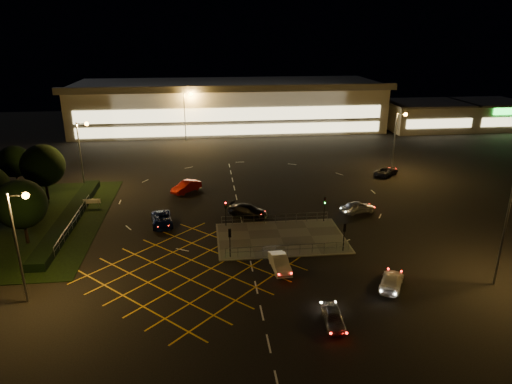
{
  "coord_description": "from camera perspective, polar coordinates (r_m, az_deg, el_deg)",
  "views": [
    {
      "loc": [
        -6.26,
        -48.16,
        22.27
      ],
      "look_at": [
        0.36,
        8.3,
        2.0
      ],
      "focal_mm": 32.0,
      "sensor_mm": 36.0,
      "label": 1
    }
  ],
  "objects": [
    {
      "name": "supermarket",
      "position": [
        111.59,
        -3.46,
        10.85
      ],
      "size": [
        72.0,
        26.5,
        10.5
      ],
      "color": "beige",
      "rests_on": "ground"
    },
    {
      "name": "car_queue_white",
      "position": [
        45.24,
        3.0,
        -8.87
      ],
      "size": [
        1.81,
        4.41,
        1.42
      ],
      "primitive_type": "imported",
      "rotation": [
        0.0,
        0.0,
        0.07
      ],
      "color": "silver",
      "rests_on": "ground"
    },
    {
      "name": "signal_se",
      "position": [
        48.76,
        10.98,
        -4.85
      ],
      "size": [
        0.28,
        0.3,
        3.15
      ],
      "rotation": [
        0.0,
        0.0,
        3.14
      ],
      "color": "black",
      "rests_on": "pedestrian_island"
    },
    {
      "name": "signal_sw",
      "position": [
        46.68,
        -3.29,
        -5.64
      ],
      "size": [
        0.28,
        0.3,
        3.15
      ],
      "rotation": [
        0.0,
        0.0,
        3.14
      ],
      "color": "black",
      "rests_on": "pedestrian_island"
    },
    {
      "name": "car_circ_red",
      "position": [
        66.91,
        -8.71,
        0.67
      ],
      "size": [
        4.56,
        4.63,
        1.59
      ],
      "primitive_type": "imported",
      "rotation": [
        0.0,
        0.0,
        5.51
      ],
      "color": "maroon",
      "rests_on": "ground"
    },
    {
      "name": "retail_unit_b",
      "position": [
        124.3,
        27.06,
        8.7
      ],
      "size": [
        14.8,
        14.8,
        6.35
      ],
      "color": "beige",
      "rests_on": "ground"
    },
    {
      "name": "car_east_grey",
      "position": [
        76.76,
        16.01,
        2.51
      ],
      "size": [
        5.14,
        4.92,
        1.36
      ],
      "primitive_type": "imported",
      "rotation": [
        0.0,
        0.0,
        2.3
      ],
      "color": "black",
      "rests_on": "ground"
    },
    {
      "name": "streetlight_nw",
      "position": [
        70.17,
        -20.87,
        5.4
      ],
      "size": [
        1.78,
        0.56,
        10.03
      ],
      "color": "slate",
      "rests_on": "ground"
    },
    {
      "name": "signal_ne",
      "position": [
        55.81,
        8.58,
        -1.5
      ],
      "size": [
        0.28,
        0.3,
        3.15
      ],
      "color": "black",
      "rests_on": "pedestrian_island"
    },
    {
      "name": "tree_d",
      "position": [
        75.82,
        -27.96,
        3.38
      ],
      "size": [
        4.68,
        4.68,
        6.37
      ],
      "color": "black",
      "rests_on": "ground"
    },
    {
      "name": "ground",
      "position": [
        53.43,
        0.65,
        -5.01
      ],
      "size": [
        180.0,
        180.0,
        0.0
      ],
      "primitive_type": "plane",
      "color": "black",
      "rests_on": "ground"
    },
    {
      "name": "grass_verge",
      "position": [
        62.45,
        -26.59,
        -3.42
      ],
      "size": [
        18.0,
        30.0,
        0.08
      ],
      "primitive_type": "cube",
      "color": "black",
      "rests_on": "ground"
    },
    {
      "name": "streetlight_far_right",
      "position": [
        105.97,
        13.89,
        10.54
      ],
      "size": [
        1.78,
        0.56,
        10.03
      ],
      "color": "slate",
      "rests_on": "ground"
    },
    {
      "name": "streetlight_ne",
      "position": [
        76.39,
        17.3,
        6.87
      ],
      "size": [
        1.78,
        0.56,
        10.03
      ],
      "color": "slate",
      "rests_on": "ground"
    },
    {
      "name": "car_near_silver",
      "position": [
        38.18,
        9.63,
        -15.18
      ],
      "size": [
        1.83,
        3.94,
        1.3
      ],
      "primitive_type": "imported",
      "rotation": [
        0.0,
        0.0,
        6.21
      ],
      "color": "#B8B9BF",
      "rests_on": "ground"
    },
    {
      "name": "car_approach_white",
      "position": [
        44.12,
        16.58,
        -10.62
      ],
      "size": [
        3.87,
        4.82,
        1.31
      ],
      "primitive_type": "imported",
      "rotation": [
        0.0,
        0.0,
        2.61
      ],
      "color": "silver",
      "rests_on": "ground"
    },
    {
      "name": "streetlight_se",
      "position": [
        46.11,
        29.3,
        -2.93
      ],
      "size": [
        1.78,
        0.56,
        10.03
      ],
      "color": "slate",
      "rests_on": "ground"
    },
    {
      "name": "streetlight_sw",
      "position": [
        42.29,
        -27.42,
        -4.52
      ],
      "size": [
        1.78,
        0.56,
        10.03
      ],
      "color": "slate",
      "rests_on": "ground"
    },
    {
      "name": "tree_c",
      "position": [
        68.09,
        -25.09,
        3.01
      ],
      "size": [
        5.76,
        5.76,
        7.84
      ],
      "color": "black",
      "rests_on": "ground"
    },
    {
      "name": "car_left_blue",
      "position": [
        56.1,
        -11.69,
        -3.4
      ],
      "size": [
        3.12,
        5.45,
        1.43
      ],
      "primitive_type": "imported",
      "rotation": [
        0.0,
        0.0,
        0.15
      ],
      "color": "#0A1441",
      "rests_on": "ground"
    },
    {
      "name": "car_far_dkgrey",
      "position": [
        57.59,
        -1.02,
        -2.33
      ],
      "size": [
        5.43,
        4.36,
        1.48
      ],
      "primitive_type": "imported",
      "rotation": [
        0.0,
        0.0,
        1.04
      ],
      "color": "black",
      "rests_on": "ground"
    },
    {
      "name": "hedge",
      "position": [
        60.73,
        -22.22,
        -2.92
      ],
      "size": [
        2.0,
        26.0,
        1.0
      ],
      "primitive_type": "cube",
      "color": "black",
      "rests_on": "ground"
    },
    {
      "name": "pedestrian_island",
      "position": [
        51.89,
        3.14,
        -5.75
      ],
      "size": [
        14.0,
        9.0,
        0.12
      ],
      "primitive_type": "cube",
      "color": "#4C4944",
      "rests_on": "ground"
    },
    {
      "name": "signal_nw",
      "position": [
        54.01,
        -3.82,
        -2.05
      ],
      "size": [
        0.28,
        0.3,
        3.15
      ],
      "color": "black",
      "rests_on": "pedestrian_island"
    },
    {
      "name": "car_right_silver",
      "position": [
        60.04,
        12.62,
        -1.86
      ],
      "size": [
        4.81,
        2.77,
        1.54
      ],
      "primitive_type": "imported",
      "rotation": [
        0.0,
        0.0,
        1.79
      ],
      "color": "#A2A4A9",
      "rests_on": "ground"
    },
    {
      "name": "retail_unit_a",
      "position": [
        116.3,
        20.38,
        8.99
      ],
      "size": [
        18.8,
        14.8,
        6.35
      ],
      "color": "beige",
      "rests_on": "ground"
    },
    {
      "name": "tree_e",
      "position": [
        54.95,
        -27.32,
        -1.36
      ],
      "size": [
        5.4,
        5.4,
        7.35
      ],
      "color": "black",
      "rests_on": "ground"
    },
    {
      "name": "streetlight_far_left",
      "position": [
        97.49,
        -8.68,
        10.13
      ],
      "size": [
        1.78,
        0.56,
        10.03
      ],
      "color": "slate",
      "rests_on": "ground"
    }
  ]
}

